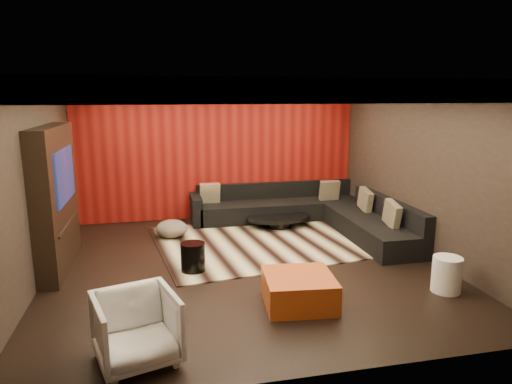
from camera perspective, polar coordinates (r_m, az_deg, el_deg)
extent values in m
cube|color=black|center=(7.34, -1.30, -9.20)|extent=(6.00, 6.00, 0.02)
cube|color=silver|center=(6.84, -1.41, 13.39)|extent=(6.00, 6.00, 0.02)
cube|color=black|center=(9.89, -4.72, 4.78)|extent=(6.00, 0.02, 2.80)
cube|color=black|center=(7.04, -26.18, 0.56)|extent=(0.02, 6.00, 2.80)
cube|color=black|center=(8.08, 20.11, 2.42)|extent=(0.02, 6.00, 2.80)
cube|color=#6B0C0A|center=(9.85, -4.69, 4.75)|extent=(5.98, 0.05, 2.78)
cube|color=silver|center=(9.50, -4.60, 12.28)|extent=(6.00, 0.60, 0.22)
cube|color=silver|center=(4.22, 5.81, 12.48)|extent=(6.00, 0.60, 0.22)
cube|color=silver|center=(6.85, -24.64, 11.31)|extent=(0.60, 4.80, 0.22)
cube|color=silver|center=(7.82, 18.85, 11.73)|extent=(0.60, 4.80, 0.22)
cube|color=#FFD899|center=(9.16, -4.29, 11.73)|extent=(4.80, 0.08, 0.04)
cube|color=#FFD899|center=(4.54, 4.43, 11.34)|extent=(4.80, 0.08, 0.04)
cube|color=#FFD899|center=(6.79, -21.72, 10.79)|extent=(0.08, 4.80, 0.04)
cube|color=#FFD899|center=(7.65, 16.58, 11.20)|extent=(0.08, 4.80, 0.04)
cube|color=black|center=(7.63, -23.77, -0.70)|extent=(0.30, 2.00, 2.20)
cube|color=black|center=(7.54, -22.81, 1.94)|extent=(0.04, 1.30, 0.80)
cube|color=black|center=(7.69, -22.35, -3.56)|extent=(0.04, 1.60, 0.04)
cube|color=beige|center=(8.50, 1.63, -6.04)|extent=(4.37, 3.52, 0.02)
cylinder|color=black|center=(9.28, 2.86, -3.69)|extent=(1.36, 1.36, 0.22)
cylinder|color=black|center=(7.07, -7.89, -8.03)|extent=(0.49, 0.49, 0.44)
ellipsoid|color=#BDAB92|center=(8.75, -10.50, -4.52)|extent=(0.61, 0.61, 0.32)
cylinder|color=white|center=(6.85, 22.73, -9.48)|extent=(0.48, 0.48, 0.49)
cube|color=#9B2714|center=(6.02, 5.38, -12.08)|extent=(0.96, 0.96, 0.39)
imported|color=silver|center=(4.91, -14.70, -16.18)|extent=(0.97, 0.98, 0.73)
cube|color=black|center=(9.92, 2.94, -2.24)|extent=(3.50, 0.90, 0.40)
cube|color=black|center=(10.16, 2.44, 0.29)|extent=(3.50, 0.20, 0.35)
cube|color=black|center=(8.80, 14.22, -4.49)|extent=(0.90, 2.60, 0.40)
cube|color=black|center=(8.86, 16.38, -1.98)|extent=(0.20, 2.60, 0.35)
cube|color=black|center=(9.59, -7.50, -2.22)|extent=(0.20, 0.90, 0.60)
cube|color=beige|center=(9.23, 13.52, -0.97)|extent=(0.12, 0.50, 0.50)
cube|color=beige|center=(8.27, 16.64, -2.67)|extent=(0.12, 0.50, 0.50)
cube|color=beige|center=(9.64, -5.78, -0.14)|extent=(0.42, 0.20, 0.44)
cube|color=beige|center=(10.00, 9.17, 0.21)|extent=(0.42, 0.20, 0.44)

